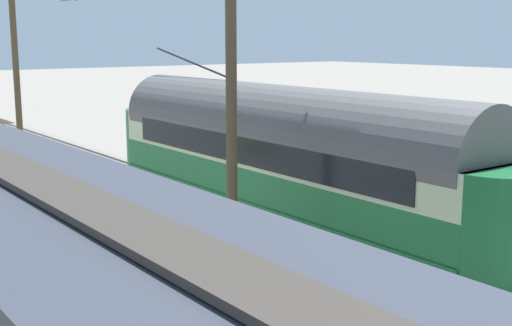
{
  "coord_description": "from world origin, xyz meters",
  "views": [
    {
      "loc": [
        7.52,
        16.25,
        5.64
      ],
      "look_at": [
        -4.57,
        -0.08,
        1.9
      ],
      "focal_mm": 47.57,
      "sensor_mm": 36.0,
      "label": 1
    }
  ],
  "objects": [
    {
      "name": "catenary_pole_mid_near",
      "position": [
        -2.07,
        2.39,
        4.18
      ],
      "size": [
        3.18,
        0.28,
        7.99
      ],
      "color": "#4C3D28",
      "rests_on": "ground"
    },
    {
      "name": "track_adjacent_siding",
      "position": [
        0.0,
        -0.31,
        0.05
      ],
      "size": [
        2.8,
        80.0,
        0.18
      ],
      "color": "slate",
      "rests_on": "ground"
    },
    {
      "name": "vintage_streetcar",
      "position": [
        -4.94,
        0.6,
        2.26
      ],
      "size": [
        2.65,
        17.46,
        5.14
      ],
      "color": "#196033",
      "rests_on": "ground"
    },
    {
      "name": "ground_plane",
      "position": [
        0.0,
        0.0,
        0.0
      ],
      "size": [
        220.0,
        220.0,
        0.0
      ],
      "primitive_type": "plane",
      "color": "gray"
    },
    {
      "name": "switch_stand",
      "position": [
        -6.21,
        -9.11,
        0.7
      ],
      "size": [
        0.5,
        0.3,
        1.24
      ],
      "color": "black",
      "rests_on": "ground"
    },
    {
      "name": "catenary_pole_foreground",
      "position": [
        -2.07,
        -14.55,
        4.18
      ],
      "size": [
        3.18,
        0.28,
        7.99
      ],
      "color": "#4C3D28",
      "rests_on": "ground"
    },
    {
      "name": "track_streetcar_siding",
      "position": [
        -4.94,
        -0.31,
        0.05
      ],
      "size": [
        2.8,
        80.0,
        0.18
      ],
      "color": "slate",
      "rests_on": "ground"
    }
  ]
}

